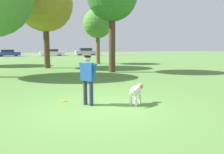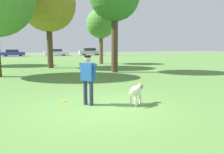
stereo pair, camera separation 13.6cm
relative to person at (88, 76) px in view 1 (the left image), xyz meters
The scene contains 10 objects.
ground_plane 1.03m from the person, 53.93° to the right, with size 120.00×120.00×0.00m, color #56843D.
far_road_strip 37.31m from the person, 89.58° to the left, with size 120.00×6.00×0.01m.
person is the anchor object (origin of this frame).
dog 1.61m from the person, 18.32° to the right, with size 0.78×0.69×0.65m.
frisbee 1.37m from the person, 130.52° to the left, with size 0.21×0.21×0.02m.
tree_mid_center 13.44m from the person, 90.94° to the left, with size 4.55×4.55×7.59m.
tree_far_right 16.54m from the person, 71.53° to the left, with size 3.01×3.01×5.68m.
parked_car_blue 37.48m from the person, 97.65° to the left, with size 4.08×1.79×1.23m.
parked_car_white 37.30m from the person, 85.94° to the left, with size 4.58×1.92×1.27m.
parked_car_silver 38.39m from the person, 75.78° to the left, with size 4.58×2.00×1.46m.
Camera 1 is at (-1.99, -6.19, 1.86)m, focal length 35.00 mm.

